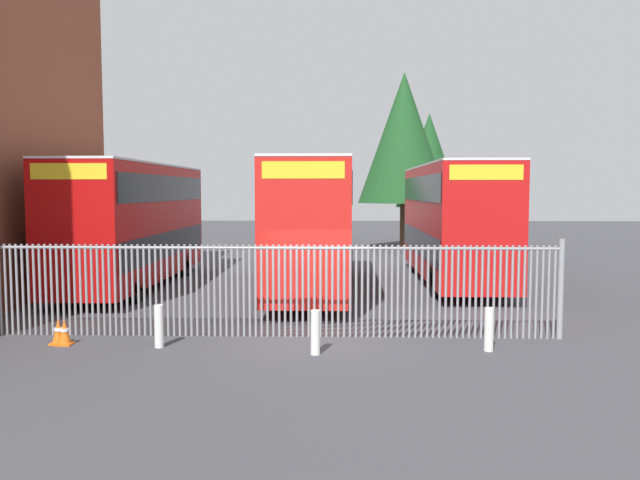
{
  "coord_description": "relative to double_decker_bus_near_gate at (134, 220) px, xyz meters",
  "views": [
    {
      "loc": [
        0.62,
        -14.83,
        3.47
      ],
      "look_at": [
        0.0,
        4.0,
        2.0
      ],
      "focal_mm": 35.59,
      "sensor_mm": 36.0,
      "label": 1
    }
  ],
  "objects": [
    {
      "name": "ground_plane",
      "position": [
        6.84,
        0.25,
        -2.42
      ],
      "size": [
        100.0,
        100.0,
        0.0
      ],
      "primitive_type": "plane",
      "color": "#3D3D42"
    },
    {
      "name": "palisade_fence",
      "position": [
        5.44,
        -7.75,
        -1.24
      ],
      "size": [
        14.46,
        0.14,
        2.35
      ],
      "color": "gray",
      "rests_on": "ground"
    },
    {
      "name": "double_decker_bus_near_gate",
      "position": [
        0.0,
        0.0,
        0.0
      ],
      "size": [
        2.54,
        10.81,
        4.42
      ],
      "color": "#B70C0C",
      "rests_on": "ground"
    },
    {
      "name": "double_decker_bus_behind_fence_left",
      "position": [
        6.49,
        -0.93,
        0.0
      ],
      "size": [
        2.54,
        10.81,
        4.42
      ],
      "color": "red",
      "rests_on": "ground"
    },
    {
      "name": "double_decker_bus_behind_fence_right",
      "position": [
        11.66,
        1.36,
        0.0
      ],
      "size": [
        2.54,
        10.81,
        4.42
      ],
      "color": "red",
      "rests_on": "ground"
    },
    {
      "name": "bollard_near_left",
      "position": [
        3.44,
        -8.88,
        -1.95
      ],
      "size": [
        0.2,
        0.2,
        0.95
      ],
      "primitive_type": "cylinder",
      "color": "silver",
      "rests_on": "ground"
    },
    {
      "name": "bollard_center_front",
      "position": [
        6.92,
        -9.37,
        -1.95
      ],
      "size": [
        0.2,
        0.2,
        0.95
      ],
      "primitive_type": "cylinder",
      "color": "silver",
      "rests_on": "ground"
    },
    {
      "name": "bollard_near_right",
      "position": [
        10.67,
        -8.96,
        -1.95
      ],
      "size": [
        0.2,
        0.2,
        0.95
      ],
      "primitive_type": "cylinder",
      "color": "silver",
      "rests_on": "ground"
    },
    {
      "name": "traffic_cone_by_gate",
      "position": [
        1.07,
        -8.66,
        -2.13
      ],
      "size": [
        0.34,
        0.34,
        0.59
      ],
      "color": "orange",
      "rests_on": "ground"
    },
    {
      "name": "traffic_cone_mid_forecourt",
      "position": [
        1.24,
        -8.72,
        -2.13
      ],
      "size": [
        0.34,
        0.34,
        0.59
      ],
      "color": "orange",
      "rests_on": "ground"
    },
    {
      "name": "tree_tall_back",
      "position": [
        13.15,
        18.85,
        2.99
      ],
      "size": [
        4.22,
        4.22,
        8.44
      ],
      "color": "#4C3823",
      "rests_on": "ground"
    },
    {
      "name": "tree_short_side",
      "position": [
        11.1,
        14.64,
        4.09
      ],
      "size": [
        5.28,
        5.28,
        10.3
      ],
      "color": "#4C3823",
      "rests_on": "ground"
    }
  ]
}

